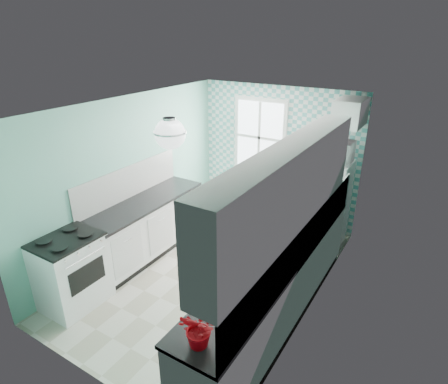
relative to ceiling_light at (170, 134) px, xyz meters
The scene contains 26 objects.
floor 2.47m from the ceiling_light, 90.00° to the left, with size 3.00×4.40×0.02m, color beige.
ceiling 0.82m from the ceiling_light, 90.00° to the left, with size 3.00×4.40×0.02m, color white.
wall_back 3.20m from the ceiling_light, 90.00° to the left, with size 3.00×0.02×2.50m, color #6FB9A5.
wall_front 1.77m from the ceiling_light, 90.00° to the right, with size 3.00×0.02×2.50m, color #6FB9A5.
wall_left 2.02m from the ceiling_light, 152.09° to the left, with size 0.02×4.40×2.50m, color #6FB9A5.
wall_right 2.02m from the ceiling_light, 27.91° to the left, with size 0.02×4.40×2.50m, color #6FB9A5.
accent_wall 3.17m from the ceiling_light, 90.00° to the left, with size 3.00×0.01×2.50m, color #58B0AE.
window 3.08m from the ceiling_light, 96.74° to the left, with size 1.04×0.05×1.44m.
backsplash_right 1.91m from the ceiling_light, 15.05° to the left, with size 0.02×3.60×0.51m, color white.
backsplash_left 2.00m from the ceiling_light, 154.02° to the left, with size 0.02×2.15×0.51m, color white.
upper_cabinets_right 1.41m from the ceiling_light, ahead, with size 0.33×3.20×0.90m, color white.
upper_cabinet_fridge 2.93m from the ceiling_light, 63.70° to the left, with size 0.40×0.74×0.40m, color white.
ceiling_light is the anchor object (origin of this frame).
base_cabinets_right 2.26m from the ceiling_light, 18.43° to the left, with size 0.60×3.60×0.90m, color white.
countertop_right 1.88m from the ceiling_light, 18.65° to the left, with size 0.63×3.60×0.04m, color black.
base_cabinets_left 2.34m from the ceiling_light, 148.86° to the left, with size 0.60×2.15×0.90m, color white.
countertop_left 1.97m from the ceiling_light, 148.54° to the left, with size 0.63×2.15×0.04m, color black.
fridge 3.22m from the ceiling_light, 66.65° to the left, with size 0.64×0.64×1.46m.
stove 2.29m from the ceiling_light, 149.74° to the right, with size 0.64×0.80×0.96m.
sink 2.18m from the ceiling_light, 44.30° to the left, with size 0.51×0.42×0.53m.
rug 2.52m from the ceiling_light, 81.69° to the left, with size 0.62×0.89×0.01m, color maroon.
dish_towel 2.26m from the ceiling_light, 47.49° to the left, with size 0.02×0.23×0.35m, color #5AA09B.
fruit_bowl 1.91m from the ceiling_light, 27.61° to the right, with size 0.29×0.29×0.07m, color white.
potted_plant 2.08m from the ceiling_light, 44.89° to the right, with size 0.32×0.28×0.36m, color red.
soap_bottle 2.52m from the ceiling_light, 54.68° to the left, with size 0.09×0.09×0.19m, color #97AEBB.
microwave 2.88m from the ceiling_light, 66.65° to the left, with size 0.61×0.42×0.34m, color white.
Camera 1 is at (2.60, -3.90, 3.37)m, focal length 30.00 mm.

